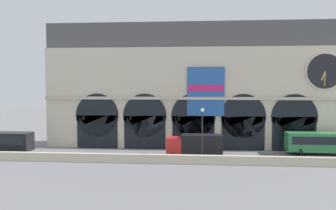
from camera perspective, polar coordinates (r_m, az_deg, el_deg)
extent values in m
plane|color=slate|center=(47.19, 4.21, -8.62)|extent=(200.00, 200.00, 0.00)
cube|color=beige|center=(42.66, 4.16, -9.15)|extent=(90.00, 0.70, 1.14)
cube|color=beige|center=(54.01, 4.33, 1.23)|extent=(46.09, 5.67, 15.52)
cube|color=#4C4C4C|center=(54.78, 4.38, 11.44)|extent=(46.09, 5.07, 3.89)
cube|color=black|center=(53.81, -11.81, -4.40)|extent=(6.36, 0.20, 5.12)
cylinder|color=black|center=(53.52, -11.84, -1.69)|extent=(6.69, 0.20, 6.69)
cube|color=black|center=(52.20, -3.94, -4.58)|extent=(6.36, 0.20, 5.12)
cylinder|color=black|center=(51.90, -3.95, -1.78)|extent=(6.69, 0.20, 6.69)
cube|color=black|center=(51.61, 4.28, -4.68)|extent=(6.36, 0.20, 5.12)
cylinder|color=black|center=(51.31, 4.29, -1.85)|extent=(6.69, 0.20, 6.69)
cube|color=black|center=(52.09, 12.51, -4.68)|extent=(6.36, 0.20, 5.12)
cylinder|color=black|center=(51.79, 12.55, -1.87)|extent=(6.69, 0.20, 6.69)
cube|color=black|center=(53.61, 20.43, -4.58)|extent=(6.36, 0.20, 5.12)
cylinder|color=black|center=(53.31, 20.49, -1.86)|extent=(6.69, 0.20, 6.69)
cylinder|color=beige|center=(54.30, 24.88, 5.17)|extent=(5.47, 0.25, 5.47)
cylinder|color=black|center=(54.19, 24.92, 5.17)|extent=(5.07, 0.06, 5.07)
cube|color=gold|center=(54.03, 24.69, 4.49)|extent=(0.63, 0.04, 1.36)
cube|color=gold|center=(54.08, 24.89, 4.04)|extent=(0.19, 0.04, 2.16)
cube|color=#2659A5|center=(50.99, 6.37, 2.27)|extent=(5.55, 0.12, 7.31)
cube|color=#DB1E66|center=(50.90, 6.37, 2.88)|extent=(5.33, 0.04, 0.91)
cube|color=#C0B49A|center=(51.02, 4.30, 1.14)|extent=(46.09, 0.50, 0.44)
cylinder|color=black|center=(51.67, -24.31, -7.29)|extent=(0.28, 1.00, 1.00)
cylinder|color=black|center=(53.61, -23.14, -6.88)|extent=(0.28, 1.00, 1.00)
cube|color=red|center=(46.36, 1.05, -6.85)|extent=(2.00, 2.30, 2.30)
cube|color=black|center=(46.24, 5.72, -6.64)|extent=(5.50, 2.30, 2.70)
cylinder|color=black|center=(45.58, 0.83, -8.50)|extent=(0.28, 0.84, 0.84)
cylinder|color=black|center=(47.60, 1.00, -7.98)|extent=(0.28, 0.84, 0.84)
cylinder|color=black|center=(45.53, 7.32, -8.55)|extent=(0.28, 0.84, 0.84)
cylinder|color=black|center=(47.55, 7.21, -8.02)|extent=(0.28, 0.84, 0.84)
cube|color=#2D7A42|center=(52.73, 25.09, -5.66)|extent=(11.00, 2.50, 2.60)
cube|color=black|center=(51.50, 25.60, -5.50)|extent=(10.12, 0.04, 1.10)
cylinder|color=black|center=(50.68, 21.38, -7.43)|extent=(0.28, 1.00, 1.00)
cylinder|color=black|center=(52.80, 20.68, -6.97)|extent=(0.28, 1.00, 1.00)
cylinder|color=black|center=(42.94, 5.76, -5.43)|extent=(0.16, 0.16, 6.50)
sphere|color=#F2EDCC|center=(42.54, 5.79, -0.86)|extent=(0.44, 0.44, 0.44)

